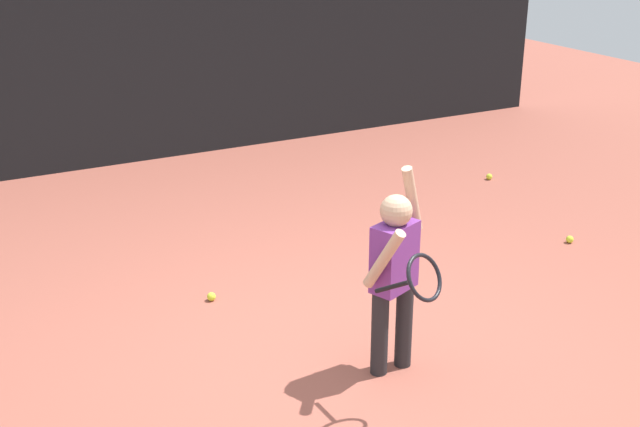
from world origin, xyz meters
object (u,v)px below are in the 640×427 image
Objects in this scene: tennis_ball_3 at (211,297)px; tennis_ball_2 at (570,239)px; tennis_player at (395,269)px; tennis_ball_0 at (489,177)px.

tennis_ball_2 is at bearing -7.82° from tennis_ball_3.
tennis_player is 20.46× the size of tennis_ball_0.
tennis_ball_0 is (3.01, 2.74, -0.69)m from tennis_player.
tennis_player is 20.46× the size of tennis_ball_2.
tennis_ball_0 is at bearing 21.20° from tennis_player.
tennis_ball_0 is at bearing 74.47° from tennis_ball_2.
tennis_ball_0 is at bearing 19.01° from tennis_ball_3.
tennis_player is at bearing -64.84° from tennis_ball_3.
tennis_player is at bearing -157.91° from tennis_ball_2.
tennis_ball_0 is 1.78m from tennis_ball_2.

